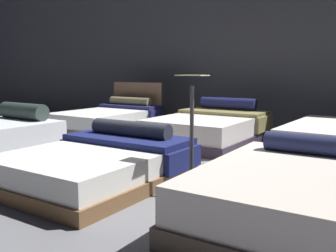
# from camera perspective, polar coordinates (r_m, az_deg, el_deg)

# --- Properties ---
(ground_plane) EXTENTS (18.00, 18.00, 0.02)m
(ground_plane) POSITION_cam_1_polar(r_m,az_deg,el_deg) (5.26, -1.68, -5.27)
(ground_plane) COLOR slate
(showroom_back_wall) EXTENTS (18.00, 0.06, 3.50)m
(showroom_back_wall) POSITION_cam_1_polar(r_m,az_deg,el_deg) (8.36, 12.33, 11.71)
(showroom_back_wall) COLOR #47474C
(showroom_back_wall) RESTS_ON ground_plane
(bed_1) EXTENTS (1.66, 1.97, 0.62)m
(bed_1) POSITION_cam_1_polar(r_m,az_deg,el_deg) (4.26, -10.50, -5.60)
(bed_1) COLOR brown
(bed_1) RESTS_ON ground_plane
(bed_2) EXTENTS (1.53, 1.98, 0.65)m
(bed_2) POSITION_cam_1_polar(r_m,az_deg,el_deg) (3.18, 19.57, -10.23)
(bed_2) COLOR #4F4134
(bed_2) RESTS_ON ground_plane
(bed_3) EXTENTS (1.51, 2.14, 0.98)m
(bed_3) POSITION_cam_1_polar(r_m,az_deg,el_deg) (7.78, -8.99, 0.93)
(bed_3) COLOR brown
(bed_3) RESTS_ON ground_plane
(bed_4) EXTENTS (1.63, 2.14, 0.74)m
(bed_4) POSITION_cam_1_polar(r_m,az_deg,el_deg) (6.50, 6.27, -0.38)
(bed_4) COLOR #322638
(bed_4) RESTS_ON ground_plane
(price_sign) EXTENTS (0.28, 0.24, 1.19)m
(price_sign) POSITION_cam_1_polar(r_m,az_deg,el_deg) (3.72, 3.61, -3.40)
(price_sign) COLOR #3F3F44
(price_sign) RESTS_ON ground_plane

